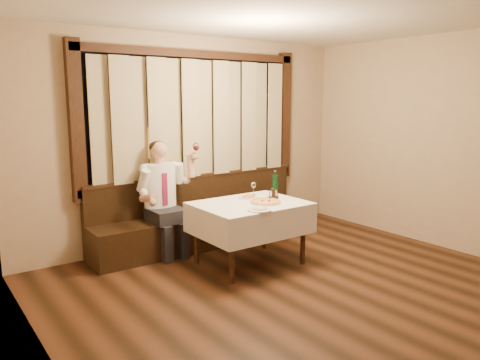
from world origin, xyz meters
TOP-DOWN VIEW (x-y plane):
  - room at (-0.00, 0.97)m, footprint 5.01×6.01m
  - banquette at (0.00, 2.72)m, footprint 3.20×0.61m
  - dining_table at (0.00, 1.70)m, footprint 1.27×0.97m
  - pizza at (0.13, 1.57)m, footprint 0.37×0.37m
  - pasta_red at (0.13, 1.90)m, footprint 0.25×0.25m
  - pasta_cream at (-0.15, 1.32)m, footprint 0.26×0.26m
  - green_bottle at (0.51, 1.85)m, footprint 0.07×0.07m
  - table_wine_glass at (0.29, 2.01)m, footprint 0.06×0.06m
  - cruet_caddy at (0.33, 1.67)m, footprint 0.13×0.07m
  - seated_man at (-0.66, 2.63)m, footprint 0.80×0.60m

SIDE VIEW (x-z plane):
  - banquette at x=0.00m, z-range -0.16..0.78m
  - dining_table at x=0.00m, z-range 0.27..1.03m
  - pizza at x=0.13m, z-range 0.75..0.79m
  - pasta_red at x=0.13m, z-range 0.75..0.83m
  - pasta_cream at x=-0.15m, z-range 0.75..0.84m
  - cruet_caddy at x=0.33m, z-range 0.74..0.87m
  - seated_man at x=-0.66m, z-range 0.11..1.56m
  - table_wine_glass at x=0.29m, z-range 0.80..0.97m
  - green_bottle at x=0.51m, z-range 0.73..1.05m
  - room at x=0.00m, z-range 0.09..2.91m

